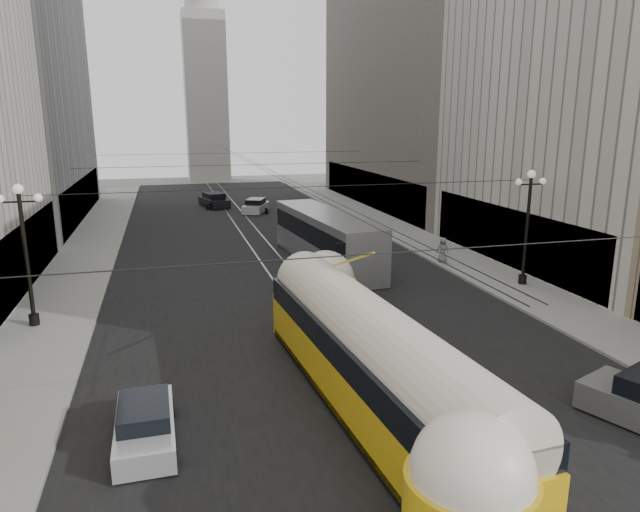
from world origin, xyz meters
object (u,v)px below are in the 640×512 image
streetcar (371,357)px  city_bus (326,236)px  sedan_silver (145,424)px  pedestrian_crossing_b (432,430)px  pedestrian_sidewalk_right (443,250)px

streetcar → city_bus: streetcar is taller
sedan_silver → pedestrian_crossing_b: size_ratio=2.14×
streetcar → pedestrian_sidewalk_right: 19.89m
pedestrian_crossing_b → pedestrian_sidewalk_right: pedestrian_crossing_b is taller
streetcar → city_bus: 19.08m
sedan_silver → pedestrian_sidewalk_right: pedestrian_sidewalk_right is taller
sedan_silver → streetcar: bearing=1.0°
streetcar → sedan_silver: size_ratio=4.23×
pedestrian_crossing_b → pedestrian_sidewalk_right: 22.26m
city_bus → pedestrian_sidewalk_right: 7.61m
city_bus → sedan_silver: 21.73m
city_bus → pedestrian_sidewalk_right: size_ratio=8.22×
city_bus → pedestrian_crossing_b: city_bus is taller
sedan_silver → pedestrian_sidewalk_right: 24.55m
streetcar → city_bus: bearing=78.7°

